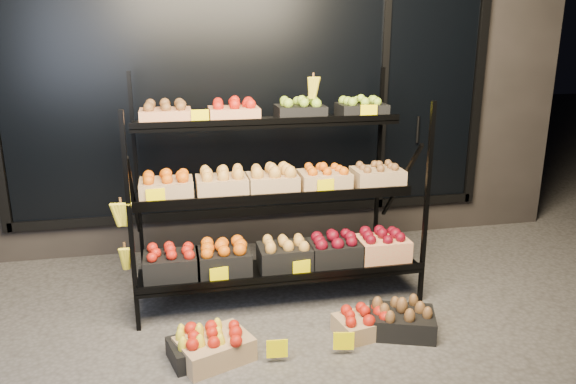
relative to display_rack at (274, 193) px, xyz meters
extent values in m
plane|color=#514F4C|center=(0.01, -0.60, -0.79)|extent=(24.00, 24.00, 0.00)
cube|color=#2D2826|center=(0.01, 2.00, 0.96)|extent=(6.00, 2.00, 3.50)
cube|color=black|center=(0.01, 0.98, 0.76)|extent=(4.20, 0.04, 2.40)
cube|color=black|center=(0.01, 0.96, -0.45)|extent=(4.30, 0.06, 0.08)
cube|color=black|center=(2.16, 0.96, 0.76)|extent=(0.08, 0.06, 2.50)
cube|color=black|center=(1.21, 0.96, 0.76)|extent=(0.06, 0.06, 2.50)
cylinder|color=black|center=(1.56, 0.93, 0.26)|extent=(0.02, 0.02, 0.25)
cube|color=black|center=(-1.02, -0.42, -0.04)|extent=(0.03, 0.03, 1.50)
cube|color=black|center=(1.03, -0.42, -0.04)|extent=(0.03, 0.03, 1.50)
cube|color=black|center=(-1.02, 0.55, 0.04)|extent=(0.03, 0.03, 1.66)
cube|color=black|center=(1.03, 0.55, 0.04)|extent=(0.03, 0.03, 1.66)
cube|color=black|center=(0.01, -0.25, -0.52)|extent=(2.05, 0.42, 0.03)
cube|color=black|center=(0.01, -0.45, -0.49)|extent=(2.05, 0.02, 0.05)
cube|color=black|center=(0.01, 0.05, -0.02)|extent=(2.05, 0.40, 0.03)
cube|color=black|center=(0.01, -0.14, 0.01)|extent=(2.05, 0.02, 0.05)
cube|color=black|center=(0.01, 0.35, 0.48)|extent=(2.05, 0.40, 0.03)
cube|color=black|center=(0.01, 0.16, 0.51)|extent=(2.05, 0.02, 0.05)
cube|color=tan|center=(-0.76, 0.35, 0.55)|extent=(0.38, 0.28, 0.11)
ellipsoid|color=brown|center=(-0.76, 0.35, 0.63)|extent=(0.32, 0.24, 0.07)
cube|color=tan|center=(-0.24, 0.35, 0.55)|extent=(0.38, 0.28, 0.11)
ellipsoid|color=red|center=(-0.24, 0.35, 0.63)|extent=(0.32, 0.24, 0.07)
cube|color=black|center=(0.28, 0.35, 0.55)|extent=(0.38, 0.28, 0.11)
ellipsoid|color=#96C130|center=(0.28, 0.35, 0.63)|extent=(0.32, 0.24, 0.07)
cube|color=black|center=(0.79, 0.35, 0.55)|extent=(0.38, 0.28, 0.11)
ellipsoid|color=#96C130|center=(0.79, 0.35, 0.63)|extent=(0.32, 0.24, 0.07)
cube|color=tan|center=(-0.78, 0.05, 0.06)|extent=(0.38, 0.28, 0.14)
ellipsoid|color=#D55F0B|center=(-0.78, 0.05, 0.16)|extent=(0.32, 0.24, 0.07)
cube|color=tan|center=(-0.37, 0.05, 0.06)|extent=(0.38, 0.28, 0.14)
ellipsoid|color=gold|center=(-0.37, 0.05, 0.16)|extent=(0.32, 0.24, 0.07)
cube|color=tan|center=(0.00, 0.05, 0.06)|extent=(0.38, 0.28, 0.14)
ellipsoid|color=gold|center=(0.00, 0.05, 0.16)|extent=(0.32, 0.24, 0.07)
cube|color=tan|center=(0.40, 0.05, 0.06)|extent=(0.38, 0.28, 0.14)
ellipsoid|color=#D55F0B|center=(0.40, 0.05, 0.16)|extent=(0.32, 0.24, 0.07)
cube|color=tan|center=(0.83, 0.05, 0.06)|extent=(0.38, 0.28, 0.14)
ellipsoid|color=brown|center=(0.83, 0.05, 0.16)|extent=(0.32, 0.24, 0.07)
cube|color=black|center=(-0.77, -0.25, -0.42)|extent=(0.38, 0.28, 0.18)
ellipsoid|color=red|center=(-0.77, -0.25, -0.30)|extent=(0.32, 0.24, 0.07)
cube|color=black|center=(-0.41, -0.25, -0.42)|extent=(0.38, 0.28, 0.18)
ellipsoid|color=#D55F0B|center=(-0.41, -0.25, -0.30)|extent=(0.32, 0.24, 0.07)
cube|color=black|center=(0.03, -0.25, -0.42)|extent=(0.38, 0.28, 0.18)
ellipsoid|color=gold|center=(0.03, -0.25, -0.30)|extent=(0.32, 0.24, 0.07)
cube|color=black|center=(0.41, -0.25, -0.42)|extent=(0.38, 0.28, 0.18)
ellipsoid|color=#640715|center=(0.41, -0.25, -0.30)|extent=(0.32, 0.24, 0.07)
cube|color=tan|center=(0.78, -0.25, -0.42)|extent=(0.38, 0.28, 0.18)
ellipsoid|color=#640715|center=(0.78, -0.25, -0.30)|extent=(0.32, 0.24, 0.07)
ellipsoid|color=yellow|center=(-1.07, -0.40, 0.13)|extent=(0.14, 0.08, 0.22)
ellipsoid|color=yellow|center=(-1.07, -0.40, -0.18)|extent=(0.14, 0.08, 0.22)
ellipsoid|color=yellow|center=(0.36, 0.25, 0.84)|extent=(0.14, 0.08, 0.22)
cube|color=#FFE800|center=(-0.86, -0.10, 0.05)|extent=(0.13, 0.01, 0.12)
cube|color=#FFE800|center=(0.37, -0.10, 0.05)|extent=(0.13, 0.01, 0.12)
cube|color=#FFE800|center=(0.80, 0.20, 0.55)|extent=(0.13, 0.01, 0.12)
cube|color=#FFE800|center=(-0.51, 0.20, 0.55)|extent=(0.13, 0.01, 0.12)
cube|color=#FFE800|center=(-0.46, -0.40, -0.45)|extent=(0.13, 0.01, 0.12)
cube|color=#FFE800|center=(0.12, -0.40, -0.45)|extent=(0.13, 0.01, 0.12)
cube|color=#FFE800|center=(-0.17, -1.00, -0.73)|extent=(0.13, 0.01, 0.12)
cube|color=#FFE800|center=(0.26, -1.00, -0.73)|extent=(0.13, 0.01, 0.12)
cube|color=tan|center=(-0.54, -0.88, -0.71)|extent=(0.52, 0.45, 0.15)
ellipsoid|color=red|center=(-0.54, -0.88, -0.61)|extent=(0.43, 0.38, 0.07)
cube|color=black|center=(-0.62, -0.85, -0.72)|extent=(0.43, 0.36, 0.13)
ellipsoid|color=yellow|center=(-0.62, -0.85, -0.63)|extent=(0.36, 0.30, 0.07)
cube|color=tan|center=(0.46, -0.78, -0.73)|extent=(0.41, 0.33, 0.12)
ellipsoid|color=red|center=(0.46, -0.78, -0.63)|extent=(0.34, 0.28, 0.07)
cube|color=black|center=(0.72, -0.82, -0.71)|extent=(0.51, 0.44, 0.15)
ellipsoid|color=brown|center=(0.72, -0.82, -0.61)|extent=(0.43, 0.37, 0.07)
camera|label=1|loc=(-0.72, -3.95, 1.19)|focal=35.00mm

